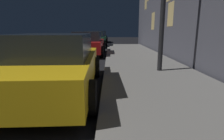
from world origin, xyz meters
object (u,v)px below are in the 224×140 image
car_red (88,43)px  car_green (95,39)px  car_yellow_cab (55,63)px  car_black (99,37)px

car_red → car_green: bearing=90.0°
car_yellow_cab → car_black: size_ratio=1.02×
car_green → car_black: bearing=90.0°
car_red → car_black: bearing=90.0°
car_green → car_black: same height
car_black → car_green: bearing=-90.0°
car_yellow_cab → car_red: size_ratio=1.07×
car_yellow_cab → car_black: same height
car_yellow_cab → car_black: 18.73m
car_red → car_green: 5.62m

